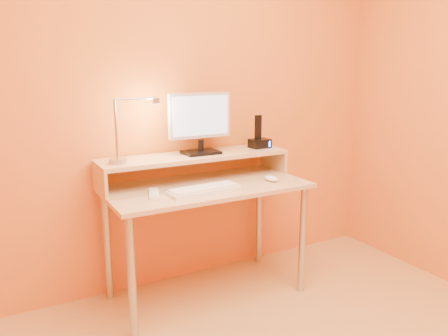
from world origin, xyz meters
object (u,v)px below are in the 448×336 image
phone_dock (260,143)px  keyboard (204,190)px  mouse (271,178)px  monitor_panel (200,115)px  lamp_base (118,161)px  remote_control (154,194)px

phone_dock → keyboard: size_ratio=0.31×
mouse → monitor_panel: bearing=136.8°
monitor_panel → keyboard: monitor_panel is taller
phone_dock → mouse: bearing=-109.5°
lamp_base → mouse: (0.88, -0.24, -0.15)m
monitor_panel → phone_dock: 0.48m
monitor_panel → remote_control: monitor_panel is taller
phone_dock → remote_control: (-0.83, -0.22, -0.18)m
keyboard → mouse: 0.47m
phone_dock → lamp_base: bearing=-179.7°
lamp_base → keyboard: 0.51m
keyboard → monitor_panel: bearing=64.0°
phone_dock → mouse: 0.33m
lamp_base → phone_dock: 0.97m
monitor_panel → phone_dock: size_ratio=3.13×
monitor_panel → lamp_base: monitor_panel is taller
monitor_panel → keyboard: 0.51m
keyboard → remote_control: (-0.27, 0.07, -0.00)m
keyboard → mouse: size_ratio=3.96×
lamp_base → remote_control: (0.14, -0.19, -0.16)m
phone_dock → keyboard: phone_dock is taller
monitor_panel → mouse: 0.59m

